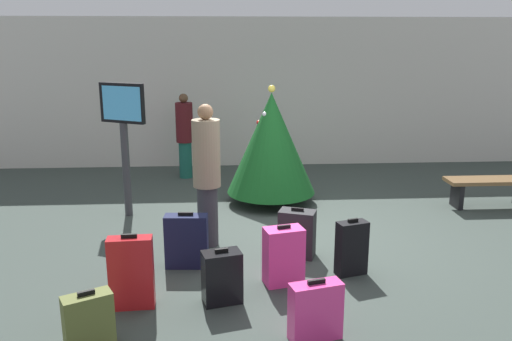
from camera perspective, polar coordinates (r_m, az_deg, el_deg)
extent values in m
plane|color=#38423D|center=(7.33, 4.39, -7.46)|extent=(16.00, 16.00, 0.00)
cube|color=beige|center=(11.32, 1.44, 8.54)|extent=(16.00, 0.20, 3.16)
cylinder|color=#4C3319|center=(8.83, 1.64, -2.93)|extent=(0.12, 0.12, 0.19)
cone|color=#14511E|center=(8.60, 1.69, 3.02)|extent=(1.48, 1.48, 1.67)
sphere|color=#F2D84C|center=(8.47, 1.73, 8.98)|extent=(0.12, 0.12, 0.12)
sphere|color=silver|center=(9.05, 3.84, 1.16)|extent=(0.08, 0.08, 0.08)
sphere|color=red|center=(8.56, 0.31, 5.30)|extent=(0.08, 0.08, 0.08)
sphere|color=silver|center=(8.43, 0.95, 6.21)|extent=(0.08, 0.08, 0.08)
sphere|color=blue|center=(9.02, 1.76, 2.81)|extent=(0.08, 0.08, 0.08)
sphere|color=yellow|center=(9.06, 3.82, 1.15)|extent=(0.08, 0.08, 0.08)
cylinder|color=#333338|center=(8.29, -14.06, 0.07)|extent=(0.12, 0.12, 1.47)
cube|color=black|center=(8.10, -14.51, 7.19)|extent=(0.72, 0.42, 0.60)
cube|color=#4CB2F2|center=(8.06, -14.56, 7.15)|extent=(0.62, 0.33, 0.51)
cube|color=brown|center=(9.35, 24.40, -1.01)|extent=(1.46, 0.44, 0.06)
cube|color=black|center=(9.17, 21.22, -2.54)|extent=(0.08, 0.35, 0.42)
cylinder|color=#333338|center=(6.99, -5.32, -4.96)|extent=(0.27, 0.27, 0.83)
cylinder|color=gray|center=(6.76, -5.48, 1.88)|extent=(0.39, 0.39, 0.88)
sphere|color=#8C6647|center=(6.67, -5.59, 6.44)|extent=(0.20, 0.20, 0.20)
cylinder|color=#19594C|center=(10.46, -7.75, 1.19)|extent=(0.25, 0.25, 0.73)
cylinder|color=#4C1419|center=(10.32, -7.89, 5.25)|extent=(0.39, 0.39, 0.78)
sphere|color=brown|center=(10.25, -7.98, 7.88)|extent=(0.18, 0.18, 0.18)
cube|color=#E5388C|center=(5.94, 3.05, -9.37)|extent=(0.48, 0.35, 0.66)
cube|color=black|center=(5.81, 3.09, -6.20)|extent=(0.15, 0.06, 0.04)
cube|color=#141938|center=(6.39, -7.64, -7.71)|extent=(0.53, 0.23, 0.66)
cube|color=black|center=(6.27, -7.75, -4.74)|extent=(0.18, 0.04, 0.04)
cube|color=black|center=(6.26, 10.46, -8.39)|extent=(0.39, 0.27, 0.65)
cube|color=black|center=(6.13, 10.61, -5.41)|extent=(0.13, 0.06, 0.04)
cube|color=black|center=(5.57, -3.76, -11.62)|extent=(0.45, 0.34, 0.56)
cube|color=black|center=(5.44, -3.82, -8.76)|extent=(0.14, 0.06, 0.04)
cube|color=#B2191E|center=(5.56, -13.54, -10.88)|extent=(0.46, 0.20, 0.77)
cube|color=black|center=(5.41, -13.79, -7.00)|extent=(0.16, 0.04, 0.04)
cube|color=#59602D|center=(5.04, -17.91, -15.54)|extent=(0.47, 0.37, 0.52)
cube|color=black|center=(4.91, -18.17, -12.67)|extent=(0.15, 0.10, 0.04)
cube|color=#E5388C|center=(4.97, 6.56, -15.11)|extent=(0.52, 0.30, 0.56)
cube|color=black|center=(4.84, 6.66, -12.03)|extent=(0.17, 0.07, 0.04)
cube|color=#232326|center=(6.67, 4.53, -6.91)|extent=(0.51, 0.40, 0.61)
cube|color=black|center=(6.56, 4.58, -4.28)|extent=(0.16, 0.08, 0.04)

